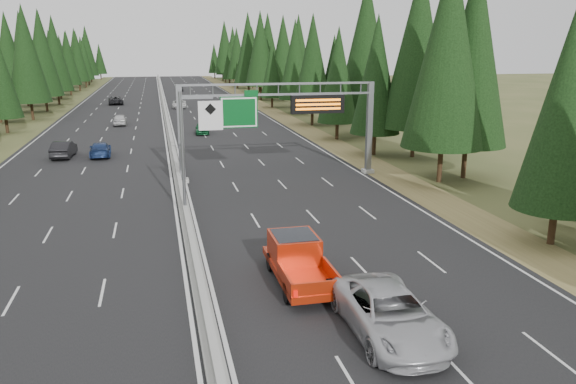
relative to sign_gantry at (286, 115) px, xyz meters
The scene contains 19 objects.
road 46.29m from the sign_gantry, 101.18° to the left, with size 32.00×260.00×0.08m, color black.
shoulder_right 46.28m from the sign_gantry, 78.86° to the left, with size 3.60×260.00×0.06m, color olive.
shoulder_left 52.70m from the sign_gantry, 120.63° to the left, with size 3.60×260.00×0.06m, color #414D24.
median_barrier 46.25m from the sign_gantry, 101.18° to the left, with size 0.70×260.00×0.85m.
sign_gantry is the anchor object (origin of this frame).
hov_sign_pole 12.96m from the sign_gantry, 130.04° to the right, with size 2.80×0.50×8.00m.
tree_row_right 44.59m from the sign_gantry, 72.78° to the left, with size 11.72×242.74×18.99m.
tree_row_left 54.04m from the sign_gantry, 124.96° to the left, with size 11.41×244.72×18.16m.
silver_minivan 27.32m from the sign_gantry, 94.81° to the right, with size 2.99×6.48×1.80m, color #B2B2B7.
red_pickup 21.75m from the sign_gantry, 101.80° to the right, with size 2.24×6.26×2.04m.
car_ahead_green 27.04m from the sign_gantry, 100.46° to the left, with size 1.66×4.12×1.40m, color #145A2E.
car_ahead_dkred 39.81m from the sign_gantry, 86.95° to the left, with size 1.74×4.99×1.64m, color maroon.
car_ahead_dkgrey 35.56m from the sign_gantry, 87.16° to the left, with size 2.22×5.45×1.58m, color black.
car_ahead_white 58.99m from the sign_gantry, 96.06° to the left, with size 2.40×5.21×1.45m, color silver.
car_ahead_far 99.28m from the sign_gantry, 92.52° to the left, with size 1.71×4.24×1.45m, color black.
car_onc_near 24.17m from the sign_gantry, 145.10° to the left, with size 1.73×4.95×1.63m, color black.
car_onc_blue 21.25m from the sign_gantry, 140.43° to the left, with size 2.00×4.91×1.42m, color navy.
car_onc_white 40.36m from the sign_gantry, 112.50° to the left, with size 1.81×4.50×1.53m, color silver.
car_onc_far 70.56m from the sign_gantry, 104.61° to the left, with size 2.67×5.78×1.61m, color black.
Camera 1 is at (-1.45, -9.86, 10.65)m, focal length 35.00 mm.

